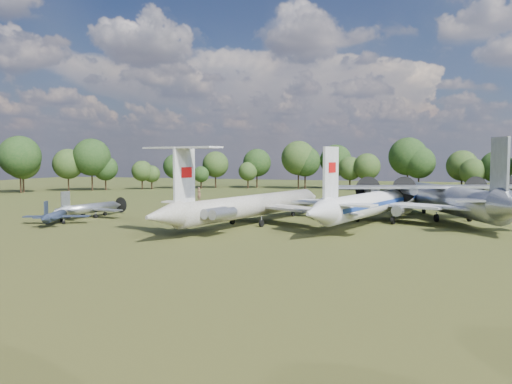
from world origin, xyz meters
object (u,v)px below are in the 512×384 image
(tu104_jet, at_px, (378,207))
(person_on_il62, at_px, (199,194))
(il62_airliner, at_px, (253,210))
(an12_transport, at_px, (450,203))
(small_prop_northwest, at_px, (91,210))
(small_prop_west, at_px, (56,218))

(tu104_jet, distance_m, person_on_il62, 30.31)
(il62_airliner, height_order, an12_transport, an12_transport)
(tu104_jet, bearing_deg, person_on_il62, -119.76)
(small_prop_northwest, height_order, person_on_il62, person_on_il62)
(tu104_jet, height_order, small_prop_west, tu104_jet)
(tu104_jet, xyz_separation_m, an12_transport, (11.16, 5.48, 0.36))
(small_prop_northwest, bearing_deg, small_prop_west, -77.15)
(an12_transport, bearing_deg, small_prop_northwest, 171.81)
(an12_transport, distance_m, small_prop_west, 63.21)
(il62_airliner, distance_m, tu104_jet, 20.09)
(small_prop_northwest, bearing_deg, tu104_jet, 21.44)
(small_prop_northwest, xyz_separation_m, person_on_il62, (26.12, -12.24, 4.30))
(small_prop_west, height_order, person_on_il62, person_on_il62)
(il62_airliner, relative_size, tu104_jet, 0.94)
(tu104_jet, xyz_separation_m, person_on_il62, (-21.73, -20.91, 3.02))
(an12_transport, bearing_deg, tu104_jet, -175.52)
(an12_transport, relative_size, person_on_il62, 23.87)
(il62_airliner, xyz_separation_m, an12_transport, (29.35, 14.00, 0.56))
(small_prop_west, relative_size, person_on_il62, 7.46)
(small_prop_west, bearing_deg, tu104_jet, -1.92)
(tu104_jet, bearing_deg, small_prop_west, -143.20)
(an12_transport, relative_size, small_prop_northwest, 2.64)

